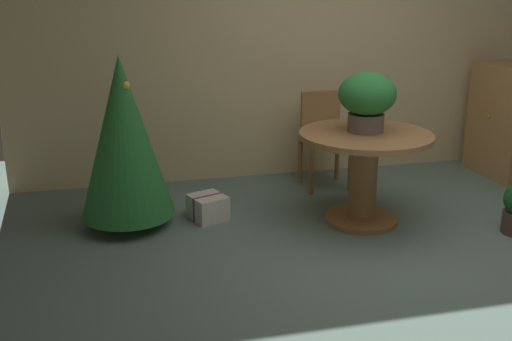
{
  "coord_description": "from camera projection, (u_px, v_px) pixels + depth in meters",
  "views": [
    {
      "loc": [
        -1.97,
        -3.42,
        1.87
      ],
      "look_at": [
        -1.06,
        0.35,
        0.64
      ],
      "focal_mm": 41.19,
      "sensor_mm": 36.0,
      "label": 1
    }
  ],
  "objects": [
    {
      "name": "round_dining_table",
      "position": [
        364.0,
        163.0,
        4.71
      ],
      "size": [
        1.06,
        1.06,
        0.75
      ],
      "color": "#9E6B3D",
      "rests_on": "ground_plane"
    },
    {
      "name": "flower_vase",
      "position": [
        367.0,
        98.0,
        4.59
      ],
      "size": [
        0.45,
        0.45,
        0.47
      ],
      "color": "#665B51",
      "rests_on": "round_dining_table"
    },
    {
      "name": "holiday_tree",
      "position": [
        124.0,
        137.0,
        4.55
      ],
      "size": [
        0.74,
        0.74,
        1.37
      ],
      "color": "brown",
      "rests_on": "ground_plane"
    },
    {
      "name": "wooden_chair_far",
      "position": [
        323.0,
        133.0,
        5.59
      ],
      "size": [
        0.43,
        0.38,
        0.91
      ],
      "color": "#9E6B3D",
      "rests_on": "ground_plane"
    },
    {
      "name": "ground_plane",
      "position": [
        412.0,
        260.0,
        4.17
      ],
      "size": [
        6.6,
        6.6,
        0.0
      ],
      "primitive_type": "plane",
      "color": "slate"
    },
    {
      "name": "gift_box_cream",
      "position": [
        208.0,
        207.0,
        4.88
      ],
      "size": [
        0.35,
        0.36,
        0.2
      ],
      "color": "silver",
      "rests_on": "ground_plane"
    },
    {
      "name": "wooden_cabinet",
      "position": [
        508.0,
        121.0,
        5.9
      ],
      "size": [
        0.46,
        0.79,
        1.12
      ],
      "color": "#B27F4C",
      "rests_on": "ground_plane"
    },
    {
      "name": "back_wall_panel",
      "position": [
        315.0,
        45.0,
        5.82
      ],
      "size": [
        6.0,
        0.1,
        2.6
      ],
      "primitive_type": "cube",
      "color": "beige",
      "rests_on": "ground_plane"
    }
  ]
}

